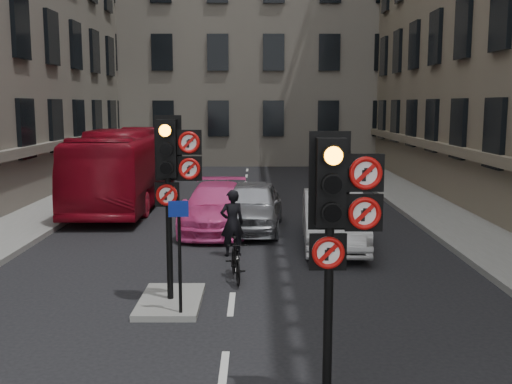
{
  "coord_description": "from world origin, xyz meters",
  "views": [
    {
      "loc": [
        0.46,
        -6.34,
        3.91
      ],
      "look_at": [
        0.48,
        2.54,
        2.6
      ],
      "focal_mm": 42.0,
      "sensor_mm": 36.0,
      "label": 1
    }
  ],
  "objects_px": {
    "signal_near": "(337,212)",
    "car_pink": "(216,207)",
    "car_white": "(333,220)",
    "bus_red": "(128,167)",
    "car_silver": "(252,206)",
    "motorcyclist": "(232,223)",
    "info_sign": "(179,241)",
    "motorcycle": "(236,259)",
    "signal_far": "(172,168)"
  },
  "relations": [
    {
      "from": "motorcyclist",
      "to": "info_sign",
      "type": "distance_m",
      "value": 4.72
    },
    {
      "from": "motorcyclist",
      "to": "info_sign",
      "type": "bearing_deg",
      "value": 60.95
    },
    {
      "from": "car_silver",
      "to": "motorcycle",
      "type": "distance_m",
      "value": 5.42
    },
    {
      "from": "car_silver",
      "to": "bus_red",
      "type": "distance_m",
      "value": 6.87
    },
    {
      "from": "car_white",
      "to": "bus_red",
      "type": "xyz_separation_m",
      "value": [
        -7.12,
        7.02,
        0.71
      ]
    },
    {
      "from": "signal_near",
      "to": "info_sign",
      "type": "relative_size",
      "value": 1.72
    },
    {
      "from": "car_white",
      "to": "car_pink",
      "type": "bearing_deg",
      "value": 149.14
    },
    {
      "from": "motorcycle",
      "to": "motorcyclist",
      "type": "bearing_deg",
      "value": 86.35
    },
    {
      "from": "bus_red",
      "to": "motorcyclist",
      "type": "relative_size",
      "value": 6.1
    },
    {
      "from": "info_sign",
      "to": "signal_near",
      "type": "bearing_deg",
      "value": -57.7
    },
    {
      "from": "car_silver",
      "to": "motorcyclist",
      "type": "xyz_separation_m",
      "value": [
        -0.5,
        -3.24,
        0.11
      ]
    },
    {
      "from": "car_silver",
      "to": "signal_far",
      "type": "bearing_deg",
      "value": -97.77
    },
    {
      "from": "car_pink",
      "to": "signal_near",
      "type": "bearing_deg",
      "value": -77.21
    },
    {
      "from": "motorcyclist",
      "to": "bus_red",
      "type": "bearing_deg",
      "value": -80.94
    },
    {
      "from": "bus_red",
      "to": "motorcycle",
      "type": "height_order",
      "value": "bus_red"
    },
    {
      "from": "signal_near",
      "to": "bus_red",
      "type": "distance_m",
      "value": 16.96
    },
    {
      "from": "signal_near",
      "to": "car_white",
      "type": "distance_m",
      "value": 9.06
    },
    {
      "from": "motorcycle",
      "to": "car_white",
      "type": "bearing_deg",
      "value": 42.9
    },
    {
      "from": "signal_far",
      "to": "motorcycle",
      "type": "distance_m",
      "value": 2.99
    },
    {
      "from": "signal_far",
      "to": "motorcyclist",
      "type": "relative_size",
      "value": 2.06
    },
    {
      "from": "bus_red",
      "to": "car_silver",
      "type": "bearing_deg",
      "value": -45.11
    },
    {
      "from": "motorcyclist",
      "to": "car_pink",
      "type": "bearing_deg",
      "value": -98.7
    },
    {
      "from": "car_white",
      "to": "car_silver",
      "type": "bearing_deg",
      "value": 138.41
    },
    {
      "from": "car_white",
      "to": "motorcyclist",
      "type": "relative_size",
      "value": 2.66
    },
    {
      "from": "signal_far",
      "to": "car_pink",
      "type": "height_order",
      "value": "signal_far"
    },
    {
      "from": "car_pink",
      "to": "bus_red",
      "type": "relative_size",
      "value": 0.46
    },
    {
      "from": "car_silver",
      "to": "signal_near",
      "type": "bearing_deg",
      "value": -80.09
    },
    {
      "from": "car_white",
      "to": "info_sign",
      "type": "bearing_deg",
      "value": -118.84
    },
    {
      "from": "car_white",
      "to": "signal_far",
      "type": "bearing_deg",
      "value": -124.61
    },
    {
      "from": "car_pink",
      "to": "motorcycle",
      "type": "height_order",
      "value": "car_pink"
    },
    {
      "from": "bus_red",
      "to": "motorcycle",
      "type": "bearing_deg",
      "value": -66.64
    },
    {
      "from": "signal_far",
      "to": "car_white",
      "type": "height_order",
      "value": "signal_far"
    },
    {
      "from": "signal_near",
      "to": "motorcycle",
      "type": "relative_size",
      "value": 2.28
    },
    {
      "from": "signal_near",
      "to": "car_pink",
      "type": "distance_m",
      "value": 11.47
    },
    {
      "from": "signal_far",
      "to": "car_silver",
      "type": "xyz_separation_m",
      "value": [
        1.49,
        7.04,
        -1.94
      ]
    },
    {
      "from": "car_pink",
      "to": "info_sign",
      "type": "height_order",
      "value": "info_sign"
    },
    {
      "from": "info_sign",
      "to": "car_white",
      "type": "bearing_deg",
      "value": 53.4
    },
    {
      "from": "car_silver",
      "to": "motorcyclist",
      "type": "distance_m",
      "value": 3.28
    },
    {
      "from": "signal_near",
      "to": "signal_far",
      "type": "xyz_separation_m",
      "value": [
        -2.6,
        4.0,
        0.12
      ]
    },
    {
      "from": "car_white",
      "to": "motorcyclist",
      "type": "distance_m",
      "value": 2.93
    },
    {
      "from": "car_pink",
      "to": "car_silver",
      "type": "bearing_deg",
      "value": -1.21
    },
    {
      "from": "signal_far",
      "to": "info_sign",
      "type": "distance_m",
      "value": 1.5
    },
    {
      "from": "car_silver",
      "to": "car_white",
      "type": "xyz_separation_m",
      "value": [
        2.25,
        -2.24,
        -0.0
      ]
    },
    {
      "from": "car_silver",
      "to": "car_pink",
      "type": "distance_m",
      "value": 1.13
    },
    {
      "from": "car_white",
      "to": "info_sign",
      "type": "relative_size",
      "value": 2.22
    },
    {
      "from": "signal_near",
      "to": "car_white",
      "type": "bearing_deg",
      "value": 82.65
    },
    {
      "from": "signal_near",
      "to": "bus_red",
      "type": "relative_size",
      "value": 0.34
    },
    {
      "from": "car_pink",
      "to": "info_sign",
      "type": "bearing_deg",
      "value": -89.69
    },
    {
      "from": "signal_far",
      "to": "info_sign",
      "type": "height_order",
      "value": "signal_far"
    },
    {
      "from": "info_sign",
      "to": "signal_far",
      "type": "bearing_deg",
      "value": 100.28
    }
  ]
}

